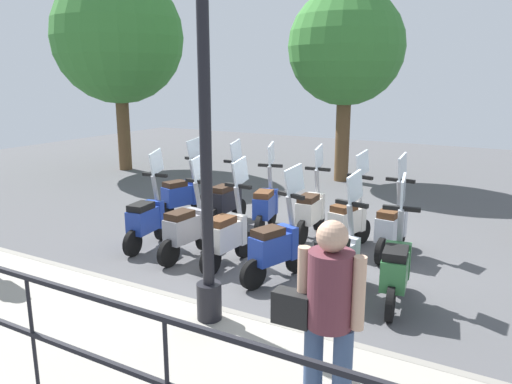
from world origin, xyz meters
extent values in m
plane|color=#4C4C4F|center=(0.00, 0.00, 0.00)|extent=(28.00, 28.00, 0.00)
cube|color=gray|center=(-3.20, 0.00, 0.07)|extent=(2.20, 20.00, 0.15)
cube|color=gray|center=(-2.15, 0.00, 0.07)|extent=(0.10, 20.00, 0.15)
cube|color=black|center=(-4.20, 0.00, 1.20)|extent=(0.04, 16.00, 0.04)
cube|color=black|center=(-4.20, 0.00, 0.73)|extent=(0.04, 16.00, 0.04)
cylinder|color=black|center=(-4.20, 0.00, 0.68)|extent=(0.03, 0.03, 1.05)
cylinder|color=black|center=(-2.40, -0.40, 0.35)|extent=(0.26, 0.26, 0.40)
cylinder|color=black|center=(-2.40, -0.40, 2.36)|extent=(0.12, 0.12, 4.42)
cylinder|color=#384C70|center=(-3.37, -2.22, 0.56)|extent=(0.14, 0.14, 0.82)
cylinder|color=#384C70|center=(-3.37, -2.00, 0.56)|extent=(0.14, 0.14, 0.82)
cylinder|color=brown|center=(-3.37, -2.11, 1.25)|extent=(0.33, 0.33, 0.55)
sphere|color=tan|center=(-3.37, -2.11, 1.63)|extent=(0.22, 0.22, 0.22)
cylinder|color=tan|center=(-3.37, -2.31, 1.26)|extent=(0.09, 0.09, 0.52)
cylinder|color=tan|center=(-3.38, -1.91, 1.26)|extent=(0.09, 0.09, 0.52)
cube|color=black|center=(-3.43, -1.85, 1.07)|extent=(0.15, 0.28, 0.24)
cylinder|color=brown|center=(4.17, 7.11, 1.17)|extent=(0.36, 0.36, 2.34)
sphere|color=#387A33|center=(4.17, 7.11, 3.68)|extent=(3.60, 3.60, 3.60)
cylinder|color=brown|center=(5.77, 1.11, 1.14)|extent=(0.36, 0.36, 2.28)
sphere|color=#387A33|center=(5.77, 1.11, 3.36)|extent=(2.86, 2.86, 2.86)
cylinder|color=black|center=(-0.39, -1.90, 0.20)|extent=(0.41, 0.14, 0.40)
cylinder|color=black|center=(-1.21, -2.02, 0.20)|extent=(0.41, 0.14, 0.40)
cube|color=#2D6B38|center=(-0.89, -1.97, 0.48)|extent=(0.64, 0.37, 0.36)
cube|color=#2D6B38|center=(-0.60, -1.93, 0.50)|extent=(0.16, 0.31, 0.44)
cube|color=black|center=(-0.96, -1.98, 0.71)|extent=(0.43, 0.32, 0.10)
cylinder|color=gray|center=(-0.54, -1.92, 0.85)|extent=(0.19, 0.10, 0.55)
cube|color=black|center=(-0.54, -1.92, 1.13)|extent=(0.13, 0.44, 0.05)
cube|color=silver|center=(-0.48, -1.91, 1.33)|extent=(0.39, 0.09, 0.42)
cylinder|color=black|center=(-0.47, -1.35, 0.20)|extent=(0.41, 0.15, 0.40)
cylinder|color=black|center=(-1.28, -1.20, 0.20)|extent=(0.41, 0.15, 0.40)
cube|color=#B7BCC6|center=(-0.96, -1.26, 0.48)|extent=(0.64, 0.39, 0.36)
cube|color=#B7BCC6|center=(-0.67, -1.31, 0.50)|extent=(0.17, 0.32, 0.44)
cube|color=black|center=(-1.03, -1.25, 0.71)|extent=(0.44, 0.33, 0.10)
cylinder|color=gray|center=(-0.61, -1.33, 0.85)|extent=(0.19, 0.10, 0.55)
cube|color=black|center=(-0.61, -1.33, 1.13)|extent=(0.14, 0.44, 0.05)
cube|color=silver|center=(-0.55, -1.34, 1.33)|extent=(0.39, 0.10, 0.42)
cylinder|color=black|center=(-0.44, -0.53, 0.20)|extent=(0.41, 0.20, 0.40)
cylinder|color=black|center=(-1.23, -0.27, 0.20)|extent=(0.41, 0.20, 0.40)
cube|color=navy|center=(-0.92, -0.37, 0.48)|extent=(0.66, 0.45, 0.36)
cube|color=navy|center=(-0.64, -0.46, 0.50)|extent=(0.21, 0.32, 0.44)
cube|color=black|center=(-0.99, -0.35, 0.71)|extent=(0.46, 0.37, 0.10)
cylinder|color=gray|center=(-0.59, -0.48, 0.85)|extent=(0.20, 0.12, 0.55)
cube|color=black|center=(-0.59, -0.48, 1.13)|extent=(0.19, 0.44, 0.05)
cube|color=silver|center=(-0.53, -0.50, 1.33)|extent=(0.38, 0.15, 0.42)
cylinder|color=black|center=(-0.29, 0.42, 0.20)|extent=(0.40, 0.10, 0.40)
cylinder|color=black|center=(-1.12, 0.47, 0.20)|extent=(0.40, 0.10, 0.40)
cube|color=beige|center=(-0.79, 0.45, 0.48)|extent=(0.61, 0.31, 0.36)
cube|color=beige|center=(-0.50, 0.43, 0.50)|extent=(0.14, 0.31, 0.44)
cube|color=#4C2D19|center=(-0.86, 0.45, 0.71)|extent=(0.41, 0.28, 0.10)
cylinder|color=gray|center=(-0.44, 0.43, 0.85)|extent=(0.19, 0.08, 0.55)
cube|color=black|center=(-0.44, 0.43, 1.13)|extent=(0.08, 0.44, 0.05)
cube|color=silver|center=(-0.38, 0.43, 1.33)|extent=(0.39, 0.05, 0.42)
cylinder|color=black|center=(-0.33, 1.10, 0.20)|extent=(0.40, 0.11, 0.40)
cylinder|color=black|center=(-1.16, 1.16, 0.20)|extent=(0.40, 0.11, 0.40)
cube|color=gray|center=(-0.83, 1.14, 0.48)|extent=(0.62, 0.32, 0.36)
cube|color=gray|center=(-0.54, 1.12, 0.50)|extent=(0.14, 0.31, 0.44)
cube|color=black|center=(-0.90, 1.15, 0.71)|extent=(0.42, 0.29, 0.10)
cylinder|color=gray|center=(-0.48, 1.12, 0.85)|extent=(0.19, 0.08, 0.55)
cube|color=black|center=(-0.48, 1.12, 1.13)|extent=(0.09, 0.44, 0.05)
cube|color=silver|center=(-0.42, 1.11, 1.33)|extent=(0.39, 0.06, 0.42)
cylinder|color=black|center=(-0.26, 2.03, 0.20)|extent=(0.41, 0.13, 0.40)
cylinder|color=black|center=(-1.09, 1.92, 0.20)|extent=(0.41, 0.13, 0.40)
cube|color=navy|center=(-0.76, 1.96, 0.48)|extent=(0.63, 0.36, 0.36)
cube|color=navy|center=(-0.47, 2.00, 0.50)|extent=(0.16, 0.31, 0.44)
cube|color=black|center=(-0.83, 1.95, 0.71)|extent=(0.43, 0.31, 0.10)
cylinder|color=gray|center=(-0.41, 2.01, 0.85)|extent=(0.19, 0.09, 0.55)
cube|color=black|center=(-0.41, 2.01, 1.13)|extent=(0.12, 0.44, 0.05)
cube|color=silver|center=(-0.35, 2.02, 1.33)|extent=(0.39, 0.08, 0.42)
cylinder|color=black|center=(1.25, -1.51, 0.20)|extent=(0.40, 0.11, 0.40)
cylinder|color=black|center=(0.43, -1.46, 0.20)|extent=(0.40, 0.11, 0.40)
cube|color=#B7BCC6|center=(0.76, -1.48, 0.48)|extent=(0.62, 0.32, 0.36)
cube|color=#B7BCC6|center=(1.04, -1.50, 0.50)|extent=(0.14, 0.31, 0.44)
cube|color=#4C2D19|center=(0.69, -1.48, 0.71)|extent=(0.42, 0.28, 0.10)
cylinder|color=gray|center=(1.10, -1.50, 0.85)|extent=(0.19, 0.08, 0.55)
cube|color=black|center=(1.10, -1.50, 1.13)|extent=(0.09, 0.44, 0.05)
cube|color=silver|center=(1.16, -1.51, 1.33)|extent=(0.39, 0.05, 0.42)
cylinder|color=black|center=(1.21, -0.92, 0.20)|extent=(0.41, 0.17, 0.40)
cylinder|color=black|center=(0.40, -0.73, 0.20)|extent=(0.41, 0.17, 0.40)
cube|color=beige|center=(0.73, -0.80, 0.48)|extent=(0.65, 0.41, 0.36)
cube|color=beige|center=(1.01, -0.87, 0.50)|extent=(0.19, 0.32, 0.44)
cube|color=#4C2D19|center=(0.66, -0.79, 0.71)|extent=(0.45, 0.34, 0.10)
cylinder|color=gray|center=(1.07, -0.88, 0.85)|extent=(0.19, 0.11, 0.55)
cube|color=black|center=(1.07, -0.88, 1.13)|extent=(0.16, 0.44, 0.05)
cube|color=silver|center=(1.13, -0.90, 1.33)|extent=(0.38, 0.12, 0.42)
cylinder|color=black|center=(1.50, -0.04, 0.20)|extent=(0.40, 0.10, 0.40)
cylinder|color=black|center=(0.67, -0.09, 0.20)|extent=(0.40, 0.10, 0.40)
cube|color=beige|center=(1.00, -0.07, 0.48)|extent=(0.61, 0.31, 0.36)
cube|color=beige|center=(1.29, -0.05, 0.50)|extent=(0.14, 0.31, 0.44)
cube|color=black|center=(0.93, -0.07, 0.71)|extent=(0.41, 0.28, 0.10)
cylinder|color=gray|center=(1.35, -0.05, 0.85)|extent=(0.19, 0.08, 0.55)
cube|color=black|center=(1.35, -0.05, 1.13)|extent=(0.08, 0.44, 0.05)
cube|color=silver|center=(1.41, -0.05, 1.33)|extent=(0.39, 0.05, 0.42)
cylinder|color=black|center=(1.39, 0.84, 0.20)|extent=(0.41, 0.17, 0.40)
cylinder|color=black|center=(0.58, 0.65, 0.20)|extent=(0.41, 0.17, 0.40)
cube|color=navy|center=(0.90, 0.72, 0.48)|extent=(0.65, 0.41, 0.36)
cube|color=navy|center=(1.19, 0.79, 0.50)|extent=(0.18, 0.32, 0.44)
cube|color=#4C2D19|center=(0.84, 0.71, 0.71)|extent=(0.45, 0.34, 0.10)
cylinder|color=gray|center=(1.24, 0.80, 0.85)|extent=(0.19, 0.11, 0.55)
cube|color=black|center=(1.24, 0.80, 1.13)|extent=(0.16, 0.44, 0.05)
cube|color=silver|center=(1.30, 0.82, 1.33)|extent=(0.38, 0.12, 0.42)
cylinder|color=black|center=(1.39, 1.54, 0.20)|extent=(0.40, 0.08, 0.40)
cylinder|color=black|center=(0.56, 1.55, 0.20)|extent=(0.40, 0.08, 0.40)
cube|color=black|center=(0.89, 1.54, 0.48)|extent=(0.60, 0.28, 0.36)
cube|color=black|center=(1.18, 1.54, 0.50)|extent=(0.12, 0.30, 0.44)
cube|color=black|center=(0.82, 1.54, 0.71)|extent=(0.40, 0.26, 0.10)
cylinder|color=gray|center=(1.24, 1.54, 0.85)|extent=(0.18, 0.07, 0.55)
cube|color=black|center=(1.24, 1.54, 1.13)|extent=(0.06, 0.44, 0.05)
cube|color=silver|center=(1.30, 1.54, 1.33)|extent=(0.39, 0.03, 0.42)
cylinder|color=black|center=(1.27, 2.36, 0.20)|extent=(0.41, 0.19, 0.40)
cylinder|color=black|center=(0.47, 2.60, 0.20)|extent=(0.41, 0.19, 0.40)
cube|color=navy|center=(0.79, 2.51, 0.48)|extent=(0.66, 0.44, 0.36)
cube|color=navy|center=(1.07, 2.42, 0.50)|extent=(0.20, 0.32, 0.44)
cube|color=black|center=(0.72, 2.53, 0.71)|extent=(0.46, 0.37, 0.10)
cylinder|color=gray|center=(1.12, 2.40, 0.85)|extent=(0.20, 0.12, 0.55)
cube|color=black|center=(1.12, 2.40, 1.13)|extent=(0.19, 0.44, 0.05)
cube|color=silver|center=(1.18, 2.38, 1.33)|extent=(0.38, 0.14, 0.42)
camera|label=1|loc=(-6.40, -3.24, 2.69)|focal=35.00mm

